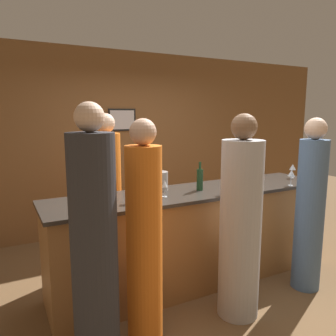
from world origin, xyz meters
The scene contains 17 objects.
ground_plane centered at (0.00, 0.00, 0.00)m, with size 14.00×14.00×0.00m, color brown.
back_wall centered at (0.00, 2.03, 1.40)m, with size 8.00×0.08×2.80m.
bar_counter centered at (0.00, 0.00, 0.52)m, with size 3.21×0.73×1.03m.
bartender centered at (-0.75, 0.79, 0.87)m, with size 0.34×0.34×1.85m.
guest_0 centered at (-0.92, -0.68, 0.86)m, with size 0.28×0.28×1.81m.
guest_1 centered at (-1.35, -0.83, 0.90)m, with size 0.31×0.31×1.92m.
guest_2 centered at (0.96, -0.67, 0.86)m, with size 0.29×0.29×1.80m.
guest_3 centered at (0.01, -0.71, 0.85)m, with size 0.37×0.37×1.84m.
wine_bottle_0 centered at (0.03, -0.01, 1.15)m, with size 0.07×0.07×0.31m.
ice_bucket centered at (-0.36, 0.19, 1.13)m, with size 0.18×0.18×0.20m.
wine_glass_0 centered at (-0.44, -0.10, 1.16)m, with size 0.06×0.06×0.17m.
wine_glass_1 centered at (1.07, -0.30, 1.17)m, with size 0.08×0.08×0.18m.
wine_glass_2 centered at (0.13, -0.30, 1.17)m, with size 0.08×0.08×0.18m.
wine_glass_3 centered at (-0.82, -0.16, 1.15)m, with size 0.08×0.08×0.16m.
wine_glass_4 centered at (0.43, -0.06, 1.14)m, with size 0.08×0.08×0.14m.
wine_glass_5 centered at (-0.73, -0.11, 1.16)m, with size 0.08×0.08×0.17m.
wine_glass_6 centered at (1.45, 0.01, 1.17)m, with size 0.08×0.08×0.18m.
Camera 1 is at (-1.87, -2.88, 1.84)m, focal length 35.00 mm.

